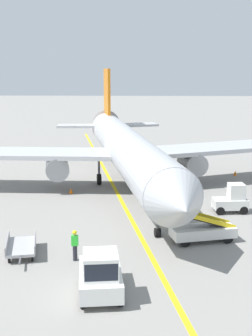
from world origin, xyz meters
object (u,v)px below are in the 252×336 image
at_px(safety_cone_nose_right, 235,173).
at_px(safety_cone_wingtip_left, 59,171).
at_px(baggage_tug_near_wing, 232,200).
at_px(ground_crew_marshaller, 75,244).
at_px(belt_loader_forward_hold, 201,229).
at_px(airliner, 126,149).
at_px(belt_loader_aft_hold, 179,191).
at_px(safety_cone_tail_area, 71,191).
at_px(pushback_tug, 100,275).
at_px(baggage_cart_loaded, 21,246).

distance_m(safety_cone_nose_right, safety_cone_wingtip_left, 17.18).
xyz_separation_m(baggage_tug_near_wing, ground_crew_marshaller, (-10.00, -8.79, -0.02)).
relative_size(belt_loader_forward_hold, ground_crew_marshaller, 3.04).
height_order(airliner, safety_cone_nose_right, airliner).
bearing_deg(belt_loader_aft_hold, safety_cone_wingtip_left, 140.49).
height_order(airliner, belt_loader_forward_hold, airliner).
bearing_deg(baggage_tug_near_wing, belt_loader_forward_hold, -117.02).
distance_m(airliner, safety_cone_tail_area, 5.89).
height_order(pushback_tug, belt_loader_forward_hold, belt_loader_forward_hold).
height_order(belt_loader_forward_hold, baggage_cart_loaded, belt_loader_forward_hold).
xyz_separation_m(baggage_cart_loaded, safety_cone_nose_right, (15.65, 19.87, -0.25)).
height_order(belt_loader_aft_hold, safety_cone_wingtip_left, belt_loader_aft_hold).
relative_size(baggage_tug_near_wing, belt_loader_aft_hold, 0.50).
distance_m(airliner, safety_cone_nose_right, 11.98).
xyz_separation_m(baggage_tug_near_wing, safety_cone_tail_area, (-12.29, 4.69, -0.71)).
bearing_deg(baggage_cart_loaded, safety_cone_wingtip_left, 94.33).
distance_m(belt_loader_forward_hold, safety_cone_tail_area, 14.03).
height_order(pushback_tug, baggage_tug_near_wing, pushback_tug).
bearing_deg(safety_cone_wingtip_left, baggage_tug_near_wing, -39.69).
xyz_separation_m(belt_loader_forward_hold, safety_cone_wingtip_left, (-11.68, 17.86, -0.56)).
bearing_deg(safety_cone_nose_right, belt_loader_forward_hold, -107.41).
xyz_separation_m(airliner, baggage_tug_near_wing, (7.79, -6.72, -2.49)).
bearing_deg(safety_cone_tail_area, airliner, 24.34).
relative_size(baggage_tug_near_wing, safety_cone_nose_right, 5.73).
xyz_separation_m(belt_loader_forward_hold, belt_loader_aft_hold, (-0.60, 8.72, 0.00)).
xyz_separation_m(baggage_cart_loaded, ground_crew_marshaller, (3.08, -0.73, 0.44)).
bearing_deg(airliner, baggage_tug_near_wing, -40.80).
height_order(belt_loader_forward_hold, belt_loader_aft_hold, same).
bearing_deg(baggage_tug_near_wing, airliner, 139.20).
relative_size(pushback_tug, belt_loader_aft_hold, 0.76).
distance_m(ground_crew_marshaller, safety_cone_nose_right, 24.14).
distance_m(baggage_tug_near_wing, belt_loader_aft_hold, 4.62).
height_order(baggage_tug_near_wing, ground_crew_marshaller, baggage_tug_near_wing).
bearing_deg(belt_loader_aft_hold, airliner, 138.75).
bearing_deg(safety_cone_nose_right, baggage_cart_loaded, -128.22).
bearing_deg(safety_cone_nose_right, pushback_tug, -114.01).
bearing_deg(ground_crew_marshaller, safety_cone_wingtip_left, 102.43).
xyz_separation_m(airliner, belt_loader_aft_hold, (4.27, -3.74, -2.64)).
height_order(baggage_tug_near_wing, safety_cone_wingtip_left, baggage_tug_near_wing).
distance_m(pushback_tug, belt_loader_forward_hold, 8.69).
bearing_deg(safety_cone_tail_area, baggage_tug_near_wing, -20.87).
relative_size(baggage_tug_near_wing, safety_cone_tail_area, 5.73).
relative_size(belt_loader_forward_hold, safety_cone_nose_right, 11.73).
distance_m(safety_cone_nose_right, safety_cone_tail_area, 16.48).
bearing_deg(safety_cone_nose_right, belt_loader_aft_hold, -124.64).
bearing_deg(baggage_cart_loaded, pushback_tug, -43.33).
distance_m(airliner, baggage_cart_loaded, 15.98).
distance_m(belt_loader_forward_hold, safety_cone_nose_right, 18.40).
bearing_deg(ground_crew_marshaller, belt_loader_aft_hold, 61.21).
bearing_deg(belt_loader_aft_hold, safety_cone_nose_right, 55.36).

